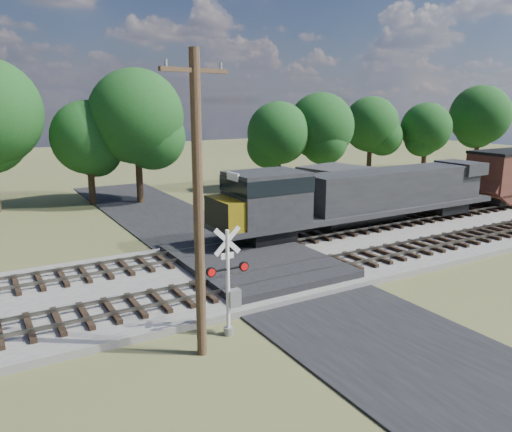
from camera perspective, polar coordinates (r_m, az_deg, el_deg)
ground at (r=25.68m, az=0.31°, el=-6.33°), size 160.00×160.00×0.00m
ballast_bed at (r=32.00m, az=15.48°, el=-2.60°), size 140.00×10.00×0.30m
road at (r=25.67m, az=0.31°, el=-6.25°), size 7.00×60.00×0.08m
crossing_panel at (r=25.98m, az=-0.25°, el=-5.36°), size 7.00×9.00×0.62m
track_near at (r=25.68m, az=8.65°, el=-5.51°), size 140.00×2.60×0.33m
track_far at (r=29.55m, az=2.58°, el=-2.89°), size 140.00×2.60×0.33m
crossing_signal_near at (r=18.48m, az=-2.98°, el=-8.52°), size 1.68×0.36×4.17m
crossing_signal_far at (r=34.25m, az=0.73°, el=1.32°), size 1.50×0.33×3.73m
utility_pole at (r=16.13m, az=-6.63°, el=1.61°), size 2.44×0.65×10.10m
equipment_shed at (r=41.39m, az=9.15°, el=3.34°), size 5.62×5.62×3.26m
treeline at (r=44.17m, az=-11.16°, el=10.53°), size 79.98×10.99×11.91m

